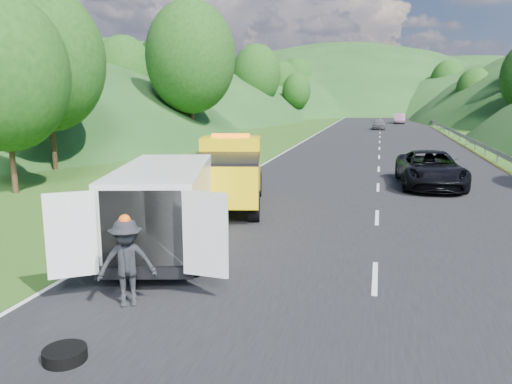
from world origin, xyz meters
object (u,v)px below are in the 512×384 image
(child, at_px, (180,244))
(worker, at_px, (129,306))
(white_van, at_px, (165,204))
(woman, at_px, (182,235))
(spare_tire, at_px, (65,362))
(suitcase, at_px, (90,229))
(tow_truck, at_px, (229,173))
(passing_suv, at_px, (429,187))

(child, distance_m, worker, 4.24)
(white_van, relative_size, woman, 4.00)
(white_van, distance_m, spare_tire, 5.88)
(child, height_order, suitcase, suitcase)
(worker, bearing_deg, spare_tire, -117.31)
(child, bearing_deg, suitcase, -170.33)
(tow_truck, xyz_separation_m, worker, (0.70, -9.17, -1.32))
(tow_truck, bearing_deg, suitcase, -131.41)
(white_van, height_order, spare_tire, white_van)
(worker, bearing_deg, passing_suv, 36.84)
(woman, height_order, child, woman)
(woman, relative_size, worker, 1.00)
(white_van, height_order, child, white_van)
(white_van, bearing_deg, child, 68.28)
(child, relative_size, passing_suv, 0.15)
(child, bearing_deg, tow_truck, 99.66)
(worker, bearing_deg, woman, 71.87)
(passing_suv, bearing_deg, suitcase, -135.86)
(white_van, height_order, worker, white_van)
(tow_truck, distance_m, white_van, 5.69)
(tow_truck, relative_size, woman, 3.73)
(child, distance_m, passing_suv, 13.72)
(white_van, relative_size, worker, 4.01)
(white_van, relative_size, passing_suv, 1.20)
(child, xyz_separation_m, passing_suv, (7.71, 11.35, 0.00))
(child, bearing_deg, worker, -72.15)
(worker, bearing_deg, tow_truck, 65.61)
(worker, xyz_separation_m, passing_suv, (7.06, 15.55, 0.00))
(woman, relative_size, child, 2.00)
(tow_truck, distance_m, suitcase, 5.82)
(tow_truck, bearing_deg, spare_tire, -98.64)
(worker, distance_m, suitcase, 5.43)
(woman, relative_size, passing_suv, 0.30)
(white_van, xyz_separation_m, passing_suv, (7.79, 12.06, -1.33))
(white_van, distance_m, child, 1.51)
(tow_truck, height_order, spare_tire, tow_truck)
(tow_truck, bearing_deg, worker, -98.08)
(woman, xyz_separation_m, spare_tire, (1.02, -7.34, 0.00))
(passing_suv, bearing_deg, spare_tire, -114.65)
(woman, distance_m, child, 1.02)
(woman, bearing_deg, passing_suv, -42.45)
(suitcase, relative_size, passing_suv, 0.09)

